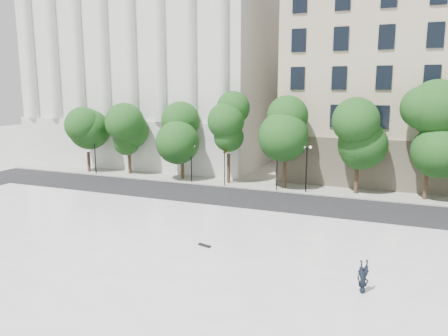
{
  "coord_description": "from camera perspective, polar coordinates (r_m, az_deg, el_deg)",
  "views": [
    {
      "loc": [
        13.54,
        -17.41,
        9.91
      ],
      "look_at": [
        2.57,
        10.0,
        4.38
      ],
      "focal_mm": 35.0,
      "sensor_mm": 36.0,
      "label": 1
    }
  ],
  "objects": [
    {
      "name": "skateboard",
      "position": [
        26.69,
        -2.57,
        -10.06
      ],
      "size": [
        0.9,
        0.47,
        0.09
      ],
      "primitive_type": "cube",
      "rotation": [
        0.0,
        0.0,
        -0.3
      ],
      "color": "black",
      "rests_on": "plaza"
    },
    {
      "name": "street",
      "position": [
        39.18,
        0.85,
        -4.03
      ],
      "size": [
        60.0,
        8.0,
        0.02
      ],
      "primitive_type": "cube",
      "color": "black",
      "rests_on": "ground"
    },
    {
      "name": "traffic_light_west",
      "position": [
        43.2,
        0.08,
        2.29
      ],
      "size": [
        0.49,
        1.69,
        4.17
      ],
      "color": "black",
      "rests_on": "ground"
    },
    {
      "name": "building_west",
      "position": [
        63.84,
        -6.98,
        13.2
      ],
      "size": [
        31.5,
        27.65,
        25.6
      ],
      "color": "silver",
      "rests_on": "ground"
    },
    {
      "name": "lamp_posts",
      "position": [
        42.91,
        2.67,
        1.25
      ],
      "size": [
        37.52,
        0.28,
        4.53
      ],
      "color": "black",
      "rests_on": "ground"
    },
    {
      "name": "street_trees",
      "position": [
        42.64,
        7.08,
        4.41
      ],
      "size": [
        45.92,
        5.18,
        8.09
      ],
      "color": "#382619",
      "rests_on": "ground"
    },
    {
      "name": "traffic_light_east",
      "position": [
        41.54,
        6.98,
        1.85
      ],
      "size": [
        0.52,
        1.65,
        4.15
      ],
      "color": "black",
      "rests_on": "ground"
    },
    {
      "name": "far_sidewalk",
      "position": [
        44.67,
        3.61,
        -2.16
      ],
      "size": [
        60.0,
        4.0,
        0.12
      ],
      "primitive_type": "cube",
      "color": "#A7A49A",
      "rests_on": "ground"
    },
    {
      "name": "ground",
      "position": [
        24.18,
        -15.08,
        -13.98
      ],
      "size": [
        160.0,
        160.0,
        0.0
      ],
      "primitive_type": "plane",
      "color": "#B7B5AD",
      "rests_on": "ground"
    },
    {
      "name": "person_lying",
      "position": [
        22.02,
        17.64,
        -14.74
      ],
      "size": [
        1.3,
        1.68,
        0.44
      ],
      "primitive_type": "imported",
      "rotation": [
        -1.54,
        0.0,
        0.52
      ],
      "color": "black",
      "rests_on": "plaza"
    },
    {
      "name": "plaza",
      "position": [
        26.34,
        -11.14,
        -11.18
      ],
      "size": [
        44.0,
        22.0,
        0.45
      ],
      "primitive_type": "cube",
      "color": "white",
      "rests_on": "ground"
    }
  ]
}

